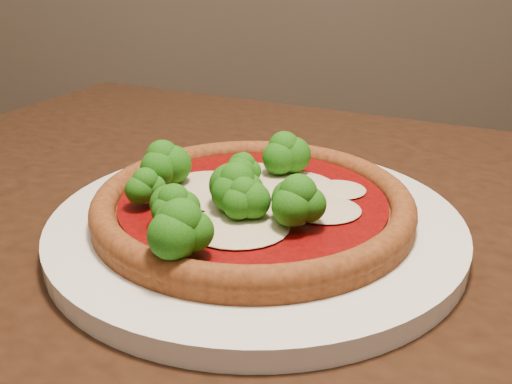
{
  "coord_description": "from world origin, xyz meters",
  "views": [
    {
      "loc": [
        -0.14,
        -0.23,
        0.98
      ],
      "look_at": [
        -0.16,
        0.2,
        0.79
      ],
      "focal_mm": 40.0,
      "sensor_mm": 36.0,
      "label": 1
    }
  ],
  "objects": [
    {
      "name": "dining_table",
      "position": [
        -0.09,
        0.15,
        0.65
      ],
      "size": [
        1.4,
        1.25,
        0.75
      ],
      "rotation": [
        0.0,
        0.0,
        -0.41
      ],
      "color": "black",
      "rests_on": "floor"
    },
    {
      "name": "plate",
      "position": [
        -0.16,
        0.2,
        0.76
      ],
      "size": [
        0.35,
        0.35,
        0.02
      ],
      "primitive_type": "cylinder",
      "color": "white",
      "rests_on": "dining_table"
    },
    {
      "name": "pizza",
      "position": [
        -0.17,
        0.2,
        0.79
      ],
      "size": [
        0.27,
        0.27,
        0.06
      ],
      "rotation": [
        0.0,
        0.0,
        0.27
      ],
      "color": "brown",
      "rests_on": "plate"
    }
  ]
}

